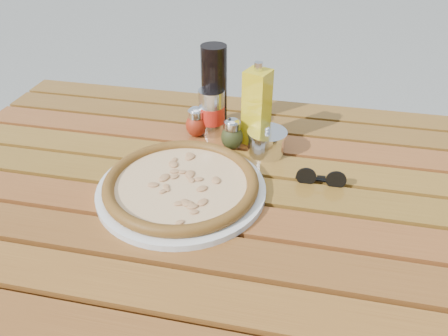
% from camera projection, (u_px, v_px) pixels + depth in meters
% --- Properties ---
extents(table, '(1.40, 0.90, 0.75)m').
position_uv_depth(table, '(222.00, 211.00, 1.00)').
color(table, '#341F0B').
rests_on(table, ground).
extents(plate, '(0.46, 0.46, 0.01)m').
position_uv_depth(plate, '(182.00, 189.00, 0.93)').
color(plate, silver).
rests_on(plate, table).
extents(pizza, '(0.44, 0.44, 0.03)m').
position_uv_depth(pizza, '(181.00, 183.00, 0.92)').
color(pizza, '#FDE6B5').
rests_on(pizza, plate).
extents(pepper_shaker, '(0.06, 0.06, 0.08)m').
position_uv_depth(pepper_shaker, '(196.00, 122.00, 1.12)').
color(pepper_shaker, '#A22A12').
rests_on(pepper_shaker, table).
extents(oregano_shaker, '(0.07, 0.07, 0.08)m').
position_uv_depth(oregano_shaker, '(232.00, 134.00, 1.07)').
color(oregano_shaker, '#353A17').
rests_on(oregano_shaker, table).
extents(dark_bottle, '(0.08, 0.08, 0.22)m').
position_uv_depth(dark_bottle, '(214.00, 88.00, 1.12)').
color(dark_bottle, black).
rests_on(dark_bottle, table).
extents(soda_can, '(0.07, 0.07, 0.12)m').
position_uv_depth(soda_can, '(212.00, 112.00, 1.12)').
color(soda_can, silver).
rests_on(soda_can, table).
extents(olive_oil_cruet, '(0.07, 0.07, 0.21)m').
position_uv_depth(olive_oil_cruet, '(257.00, 107.00, 1.06)').
color(olive_oil_cruet, gold).
rests_on(olive_oil_cruet, table).
extents(parmesan_tin, '(0.12, 0.12, 0.07)m').
position_uv_depth(parmesan_tin, '(267.00, 142.00, 1.05)').
color(parmesan_tin, silver).
rests_on(parmesan_tin, table).
extents(sunglasses, '(0.11, 0.02, 0.04)m').
position_uv_depth(sunglasses, '(321.00, 178.00, 0.95)').
color(sunglasses, black).
rests_on(sunglasses, table).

